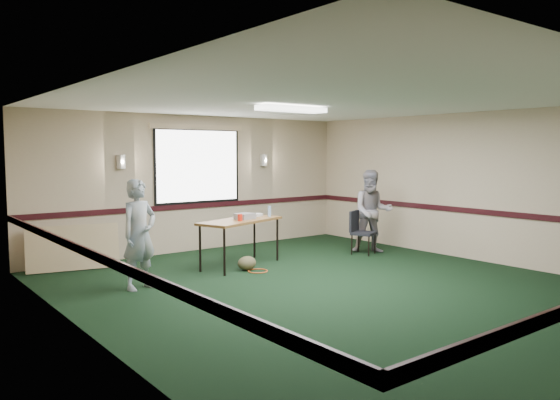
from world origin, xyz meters
TOP-DOWN VIEW (x-y plane):
  - ground at (0.00, 0.00)m, footprint 8.00×8.00m
  - room_shell at (0.00, 2.12)m, footprint 8.00×8.02m
  - folding_table at (-0.20, 2.16)m, footprint 1.75×1.12m
  - projector at (-0.11, 2.16)m, footprint 0.35×0.31m
  - game_console at (0.31, 2.39)m, footprint 0.24×0.21m
  - red_cup at (-0.31, 2.00)m, footprint 0.08×0.08m
  - water_bottle at (0.44, 2.18)m, footprint 0.06×0.06m
  - duffel_bag at (-0.31, 1.81)m, footprint 0.35×0.28m
  - cable_coil at (-0.22, 1.61)m, footprint 0.36×0.36m
  - folded_table at (-2.60, 3.60)m, footprint 1.49×0.54m
  - conference_chair at (2.27, 1.70)m, footprint 0.54×0.55m
  - person_left at (-2.23, 1.72)m, footprint 0.66×0.53m
  - person_right at (2.56, 1.65)m, footprint 1.00×0.98m

SIDE VIEW (x-z plane):
  - ground at x=0.00m, z-range 0.00..0.00m
  - cable_coil at x=-0.22m, z-range 0.00..0.02m
  - duffel_bag at x=-0.31m, z-range 0.00..0.24m
  - folded_table at x=-2.60m, z-range 0.00..0.75m
  - conference_chair at x=2.27m, z-range 0.07..0.91m
  - folding_table at x=-0.20m, z-range 0.35..1.16m
  - person_left at x=-2.23m, z-range 0.00..1.59m
  - person_right at x=2.56m, z-range 0.00..1.63m
  - game_console at x=0.31m, z-range 0.81..0.86m
  - projector at x=-0.11m, z-range 0.81..0.91m
  - red_cup at x=-0.31m, z-range 0.81..0.93m
  - water_bottle at x=0.44m, z-range 0.81..1.01m
  - room_shell at x=0.00m, z-range -2.42..5.58m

